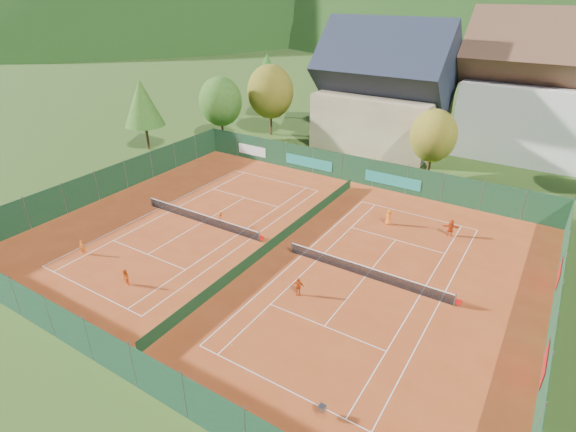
# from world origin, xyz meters

# --- Properties ---
(ground) EXTENTS (600.00, 600.00, 0.00)m
(ground) POSITION_xyz_m (0.00, 0.00, -0.02)
(ground) COLOR #2C4917
(ground) RESTS_ON ground
(clay_pad) EXTENTS (40.00, 32.00, 0.01)m
(clay_pad) POSITION_xyz_m (0.00, 0.00, 0.01)
(clay_pad) COLOR #A33C18
(clay_pad) RESTS_ON ground
(court_markings_left) EXTENTS (11.03, 23.83, 0.00)m
(court_markings_left) POSITION_xyz_m (-8.00, 0.00, 0.01)
(court_markings_left) COLOR white
(court_markings_left) RESTS_ON ground
(court_markings_right) EXTENTS (11.03, 23.83, 0.00)m
(court_markings_right) POSITION_xyz_m (8.00, 0.00, 0.01)
(court_markings_right) COLOR white
(court_markings_right) RESTS_ON ground
(tennis_net_left) EXTENTS (13.30, 0.10, 1.02)m
(tennis_net_left) POSITION_xyz_m (-7.85, 0.00, 0.51)
(tennis_net_left) COLOR #59595B
(tennis_net_left) RESTS_ON ground
(tennis_net_right) EXTENTS (13.30, 0.10, 1.02)m
(tennis_net_right) POSITION_xyz_m (8.15, 0.00, 0.51)
(tennis_net_right) COLOR #59595B
(tennis_net_right) RESTS_ON ground
(court_divider) EXTENTS (0.03, 28.80, 1.00)m
(court_divider) POSITION_xyz_m (0.00, 0.00, 0.50)
(court_divider) COLOR #123318
(court_divider) RESTS_ON ground
(fence_north) EXTENTS (40.00, 0.10, 3.00)m
(fence_north) POSITION_xyz_m (-0.46, 15.99, 1.47)
(fence_north) COLOR #153A20
(fence_north) RESTS_ON ground
(fence_south) EXTENTS (40.00, 0.04, 3.00)m
(fence_south) POSITION_xyz_m (0.00, -16.00, 1.50)
(fence_south) COLOR #143822
(fence_south) RESTS_ON ground
(fence_west) EXTENTS (0.04, 32.00, 3.00)m
(fence_west) POSITION_xyz_m (-20.00, 0.00, 1.50)
(fence_west) COLOR #14381E
(fence_west) RESTS_ON ground
(fence_east) EXTENTS (0.09, 32.00, 3.00)m
(fence_east) POSITION_xyz_m (20.00, 0.05, 1.48)
(fence_east) COLOR #14391F
(fence_east) RESTS_ON ground
(chalet) EXTENTS (16.20, 12.00, 16.00)m
(chalet) POSITION_xyz_m (-3.00, 30.00, 6.62)
(chalet) COLOR #C5B48B
(chalet) RESTS_ON ground
(hotel_block_a) EXTENTS (21.60, 11.00, 17.25)m
(hotel_block_a) POSITION_xyz_m (16.00, 36.00, 7.38)
(hotel_block_a) COLOR silver
(hotel_block_a) RESTS_ON ground
(tree_west_front) EXTENTS (5.72, 5.72, 8.69)m
(tree_west_front) POSITION_xyz_m (-22.00, 20.00, 5.39)
(tree_west_front) COLOR #4B301A
(tree_west_front) RESTS_ON ground
(tree_west_mid) EXTENTS (6.44, 6.44, 9.78)m
(tree_west_mid) POSITION_xyz_m (-18.00, 26.00, 6.07)
(tree_west_mid) COLOR #4B341A
(tree_west_mid) RESTS_ON ground
(tree_west_back) EXTENTS (5.60, 5.60, 10.00)m
(tree_west_back) POSITION_xyz_m (-24.00, 34.00, 6.74)
(tree_west_back) COLOR #4B2B1A
(tree_west_back) RESTS_ON ground
(tree_center) EXTENTS (5.01, 5.01, 7.60)m
(tree_center) POSITION_xyz_m (6.00, 22.00, 4.72)
(tree_center) COLOR #4D311B
(tree_center) RESTS_ON ground
(tree_west_side) EXTENTS (5.04, 5.04, 9.00)m
(tree_west_side) POSITION_xyz_m (-28.00, 12.00, 6.06)
(tree_west_side) COLOR #4C311B
(tree_west_side) RESTS_ON ground
(ball_hopper) EXTENTS (0.34, 0.34, 0.80)m
(ball_hopper) POSITION_xyz_m (11.02, -12.33, 0.56)
(ball_hopper) COLOR slate
(ball_hopper) RESTS_ON ground
(loose_ball_0) EXTENTS (0.07, 0.07, 0.07)m
(loose_ball_0) POSITION_xyz_m (-9.44, -8.96, 0.03)
(loose_ball_0) COLOR #CCD833
(loose_ball_0) RESTS_ON ground
(loose_ball_1) EXTENTS (0.07, 0.07, 0.07)m
(loose_ball_1) POSITION_xyz_m (4.14, -10.87, 0.03)
(loose_ball_1) COLOR #CCD833
(loose_ball_1) RESTS_ON ground
(loose_ball_2) EXTENTS (0.07, 0.07, 0.07)m
(loose_ball_2) POSITION_xyz_m (-0.52, 3.91, 0.03)
(loose_ball_2) COLOR #CCD833
(loose_ball_2) RESTS_ON ground
(loose_ball_3) EXTENTS (0.07, 0.07, 0.07)m
(loose_ball_3) POSITION_xyz_m (-6.81, 8.09, 0.03)
(loose_ball_3) COLOR #CCD833
(loose_ball_3) RESTS_ON ground
(player_left_near) EXTENTS (0.55, 0.47, 1.27)m
(player_left_near) POSITION_xyz_m (-12.36, -9.09, 0.63)
(player_left_near) COLOR orange
(player_left_near) RESTS_ON ground
(player_left_mid) EXTENTS (0.76, 0.66, 1.32)m
(player_left_mid) POSITION_xyz_m (-6.07, -10.09, 0.66)
(player_left_mid) COLOR orange
(player_left_mid) RESTS_ON ground
(player_left_far) EXTENTS (0.93, 0.70, 1.28)m
(player_left_far) POSITION_xyz_m (-6.23, 0.61, 0.64)
(player_left_far) COLOR #DA4A13
(player_left_far) RESTS_ON ground
(player_right_near) EXTENTS (0.89, 0.59, 1.41)m
(player_right_near) POSITION_xyz_m (4.90, -4.49, 0.70)
(player_right_near) COLOR #CA4612
(player_right_near) RESTS_ON ground
(player_right_far_a) EXTENTS (0.76, 0.56, 1.42)m
(player_right_far_a) POSITION_xyz_m (6.42, 8.71, 0.71)
(player_right_far_a) COLOR orange
(player_right_far_a) RESTS_ON ground
(player_right_far_b) EXTENTS (1.48, 0.82, 1.52)m
(player_right_far_b) POSITION_xyz_m (11.63, 9.59, 0.76)
(player_right_far_b) COLOR #CB3F12
(player_right_far_b) RESTS_ON ground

